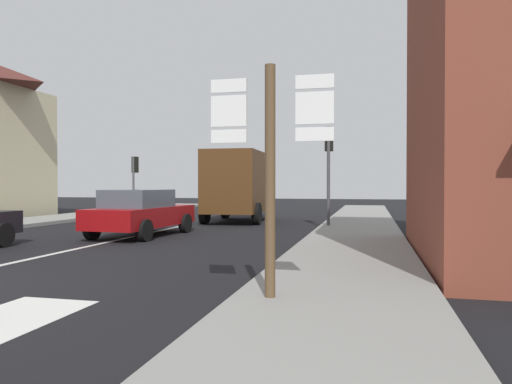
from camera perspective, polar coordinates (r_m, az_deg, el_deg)
The scene contains 9 objects.
ground_plane at distance 17.50m, azimuth -11.05°, elevation -4.48°, with size 80.00×80.00×0.00m, color black.
sidewalk_right at distance 13.95m, azimuth 11.62°, elevation -5.55°, with size 2.77×44.00×0.14m, color gray.
lane_centre_stripe at distance 13.97m, azimuth -17.90°, elevation -5.83°, with size 0.16×12.00×0.01m, color silver.
lane_turn_arrow at distance 6.65m, azimuth -27.66°, elevation -13.31°, with size 1.20×2.20×0.01m, color silver.
sedan_far at distance 15.66m, azimuth -13.47°, elevation -2.33°, with size 2.17×4.30×1.47m.
delivery_truck at distance 21.20m, azimuth -2.07°, elevation 0.93°, with size 2.66×5.09×3.05m.
route_sign_post at distance 6.37m, azimuth 1.71°, elevation 3.45°, with size 1.66×0.14×3.20m.
traffic_light_far_left at distance 27.95m, azimuth -14.15°, elevation 2.37°, with size 0.30×0.49×3.21m.
traffic_light_near_right at distance 18.07m, azimuth 8.61°, elevation 4.55°, with size 0.30×0.49×3.77m.
Camera 1 is at (7.22, -5.85, 1.62)m, focal length 33.84 mm.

